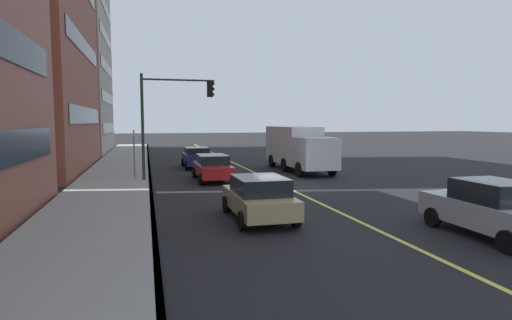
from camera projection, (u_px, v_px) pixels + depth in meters
ground at (280, 185)px, 21.84m from camera, size 200.00×200.00×0.00m
sidewalk_slab at (109, 190)px, 19.66m from camera, size 80.00×3.99×0.15m
curb_edge at (151, 189)px, 20.15m from camera, size 80.00×0.16×0.15m
lane_stripe_center at (280, 185)px, 21.84m from camera, size 80.00×0.16×0.01m
building_glass_right at (45, 50)px, 43.48m from camera, size 15.62×12.18×21.46m
car_tan at (259, 197)px, 14.07m from camera, size 3.98×1.94×1.47m
car_red at (212, 167)px, 23.45m from camera, size 4.54×1.89×1.45m
car_silver at (492, 209)px, 11.95m from camera, size 4.29×1.88×1.64m
car_navy at (197, 157)px, 29.84m from camera, size 4.25×1.91×1.48m
truck_white at (298, 147)px, 28.13m from camera, size 8.19×2.39×2.95m
traffic_light_mast at (170, 108)px, 22.76m from camera, size 0.28×4.02×5.87m
street_sign_post at (134, 151)px, 23.28m from camera, size 0.60×0.08×2.84m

